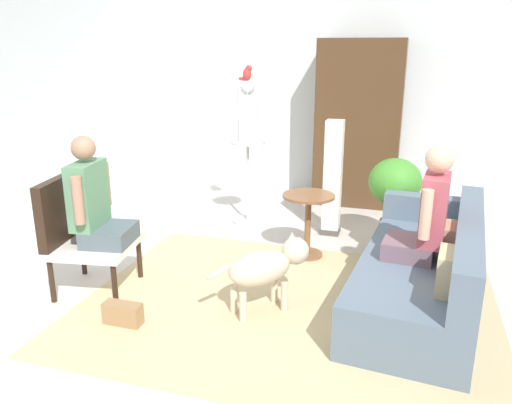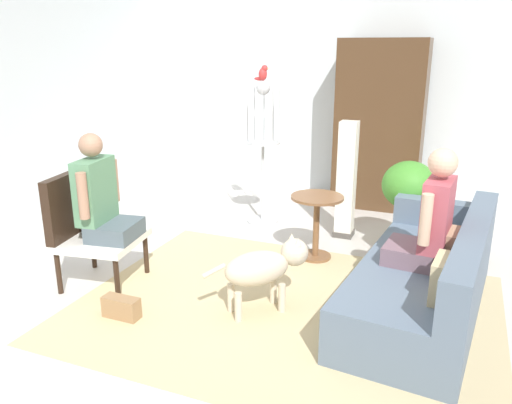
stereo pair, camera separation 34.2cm
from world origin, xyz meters
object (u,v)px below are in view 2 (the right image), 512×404
Objects in this scene: potted_plant at (409,191)px; person_on_couch at (430,219)px; person_on_armchair at (101,198)px; round_end_table at (316,218)px; handbag at (121,308)px; parrot at (263,73)px; column_lamp at (346,181)px; armchair at (86,223)px; dog at (264,267)px; bird_cage_stand at (263,154)px; armoire_cabinet at (380,125)px; couch at (428,278)px.

person_on_couch is at bearing -77.95° from potted_plant.
person_on_armchair reaches higher than round_end_table.
handbag is at bearing -122.14° from round_end_table.
column_lamp is at bearing -4.81° from parrot.
armchair is 0.89m from handbag.
dog is 0.40× the size of bird_cage_stand.
person_on_couch is 1.37× the size of dog.
parrot reaches higher than dog.
potted_plant is 0.44× the size of armoire_cabinet.
round_end_table is at bearing -42.32° from bird_cage_stand.
bird_cage_stand reaches higher than couch.
column_lamp is at bearing 124.76° from couch.
potted_plant is at bearing 38.28° from person_on_armchair.
armchair is 0.29m from person_on_armchair.
potted_plant is (1.63, -0.19, -1.08)m from parrot.
armoire_cabinet reaches higher than potted_plant.
bird_cage_stand is (0.65, 1.99, 0.03)m from person_on_armchair.
armchair is 0.59× the size of bird_cage_stand.
handbag is (-1.81, -2.25, -0.52)m from potted_plant.
potted_plant is (2.44, 1.82, 0.07)m from armchair.
person_on_couch is 5.23× the size of parrot.
person_on_couch is at bearing -34.31° from round_end_table.
bird_cage_stand is 9.49× the size of parrot.
round_end_table is 2.17× the size of handbag.
armoire_cabinet is at bearing 47.13° from bird_cage_stand.
parrot is at bearing 71.87° from person_on_armchair.
couch is 2.41× the size of person_on_armchair.
bird_cage_stand is (-0.77, 1.92, 0.44)m from dog.
parrot is (-0.00, -0.00, 0.89)m from bird_cage_stand.
round_end_table is (-1.08, 0.68, 0.13)m from couch.
person_on_armchair is (0.16, 0.03, 0.24)m from armchair.
handbag is at bearing -128.82° from potted_plant.
column_lamp is (1.63, 1.91, -0.16)m from person_on_armchair.
parrot reaches higher than column_lamp.
person_on_armchair is at bearing -168.98° from person_on_couch.
person_on_couch is 1.31m from round_end_table.
parrot reaches higher than bird_cage_stand.
bird_cage_stand is 1.65m from potted_plant.
couch is 2.69m from person_on_armchair.
column_lamp reaches higher than couch.
person_on_couch is 1.69m from column_lamp.
round_end_table is 0.30× the size of armoire_cabinet.
round_end_table reaches higher than handbag.
person_on_armchair is 2.91m from potted_plant.
bird_cage_stand is at bearing 0.00° from parrot.
armchair is at bearing -143.62° from round_end_table.
parrot reaches higher than person_on_armchair.
armoire_cabinet reaches higher than parrot.
dog is (-0.09, -1.14, -0.04)m from round_end_table.
dog is 3.18m from armoire_cabinet.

